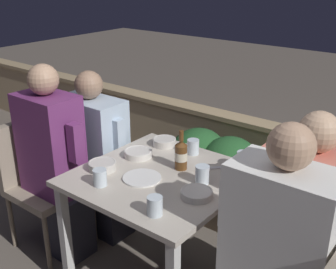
# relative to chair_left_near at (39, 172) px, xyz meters

# --- Properties ---
(parapet_wall) EXTENTS (9.00, 0.18, 0.66)m
(parapet_wall) POSITION_rel_chair_left_near_xyz_m (0.95, 1.48, -0.19)
(parapet_wall) COLOR tan
(parapet_wall) RESTS_ON ground_plane
(dining_table) EXTENTS (0.88, 0.88, 0.76)m
(dining_table) POSITION_rel_chair_left_near_xyz_m (0.95, 0.15, 0.12)
(dining_table) COLOR #BCB2A3
(dining_table) RESTS_ON ground_plane
(planter_hedge) EXTENTS (1.00, 0.47, 0.69)m
(planter_hedge) POSITION_rel_chair_left_near_xyz_m (0.91, 1.00, -0.15)
(planter_hedge) COLOR brown
(planter_hedge) RESTS_ON ground_plane
(chair_left_near) EXTENTS (0.46, 0.46, 0.89)m
(chair_left_near) POSITION_rel_chair_left_near_xyz_m (0.00, 0.00, 0.00)
(chair_left_near) COLOR gray
(chair_left_near) RESTS_ON ground_plane
(person_purple_stripe) EXTENTS (0.48, 0.26, 1.30)m
(person_purple_stripe) POSITION_rel_chair_left_near_xyz_m (0.20, -0.00, 0.12)
(person_purple_stripe) COLOR #282833
(person_purple_stripe) RESTS_ON ground_plane
(chair_left_far) EXTENTS (0.46, 0.46, 0.89)m
(chair_left_far) POSITION_rel_chair_left_near_xyz_m (0.02, 0.33, 0.00)
(chair_left_far) COLOR gray
(chair_left_far) RESTS_ON ground_plane
(person_blue_shirt) EXTENTS (0.52, 0.26, 1.20)m
(person_blue_shirt) POSITION_rel_chair_left_near_xyz_m (0.23, 0.33, 0.06)
(person_blue_shirt) COLOR #282833
(person_blue_shirt) RESTS_ON ground_plane
(person_white_polo) EXTENTS (0.51, 0.26, 1.30)m
(person_white_polo) POSITION_rel_chair_left_near_xyz_m (1.70, -0.02, 0.12)
(person_white_polo) COLOR #282833
(person_white_polo) RESTS_ON ground_plane
(person_coral_top) EXTENTS (0.51, 0.26, 1.25)m
(person_coral_top) POSITION_rel_chair_left_near_xyz_m (1.69, 0.32, 0.09)
(person_coral_top) COLOR #282833
(person_coral_top) RESTS_ON ground_plane
(beer_bottle) EXTENTS (0.07, 0.07, 0.23)m
(beer_bottle) POSITION_rel_chair_left_near_xyz_m (1.00, 0.28, 0.31)
(beer_bottle) COLOR brown
(beer_bottle) RESTS_ON dining_table
(plate_0) EXTENTS (0.21, 0.21, 0.01)m
(plate_0) POSITION_rel_chair_left_near_xyz_m (0.90, 0.05, 0.23)
(plate_0) COLOR white
(plate_0) RESTS_ON dining_table
(bowl_0) EXTENTS (0.15, 0.15, 0.05)m
(bowl_0) POSITION_rel_chair_left_near_xyz_m (0.71, 0.48, 0.25)
(bowl_0) COLOR beige
(bowl_0) RESTS_ON dining_table
(bowl_1) EXTENTS (0.16, 0.16, 0.05)m
(bowl_1) POSITION_rel_chair_left_near_xyz_m (0.65, -0.01, 0.25)
(bowl_1) COLOR beige
(bowl_1) RESTS_ON dining_table
(bowl_2) EXTENTS (0.16, 0.16, 0.04)m
(bowl_2) POSITION_rel_chair_left_near_xyz_m (1.24, 0.07, 0.25)
(bowl_2) COLOR beige
(bowl_2) RESTS_ON dining_table
(bowl_3) EXTENTS (0.17, 0.17, 0.04)m
(bowl_3) POSITION_rel_chair_left_near_xyz_m (0.70, 0.25, 0.25)
(bowl_3) COLOR silver
(bowl_3) RESTS_ON dining_table
(glass_cup_0) EXTENTS (0.07, 0.07, 0.09)m
(glass_cup_0) POSITION_rel_chair_left_near_xyz_m (1.18, -0.18, 0.27)
(glass_cup_0) COLOR silver
(glass_cup_0) RESTS_ON dining_table
(glass_cup_1) EXTENTS (0.08, 0.08, 0.10)m
(glass_cup_1) POSITION_rel_chair_left_near_xyz_m (1.28, 0.50, 0.28)
(glass_cup_1) COLOR silver
(glass_cup_1) RESTS_ON dining_table
(glass_cup_2) EXTENTS (0.08, 0.08, 0.10)m
(glass_cup_2) POSITION_rel_chair_left_near_xyz_m (1.18, 0.21, 0.27)
(glass_cup_2) COLOR silver
(glass_cup_2) RESTS_ON dining_table
(glass_cup_3) EXTENTS (0.07, 0.07, 0.09)m
(glass_cup_3) POSITION_rel_chair_left_near_xyz_m (0.93, 0.49, 0.27)
(glass_cup_3) COLOR silver
(glass_cup_3) RESTS_ON dining_table
(glass_cup_4) EXTENTS (0.07, 0.07, 0.09)m
(glass_cup_4) POSITION_rel_chair_left_near_xyz_m (0.78, -0.14, 0.27)
(glass_cup_4) COLOR silver
(glass_cup_4) RESTS_ON dining_table
(fork_0) EXTENTS (0.13, 0.14, 0.01)m
(fork_0) POSITION_rel_chair_left_near_xyz_m (1.16, 0.41, 0.23)
(fork_0) COLOR silver
(fork_0) RESTS_ON dining_table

